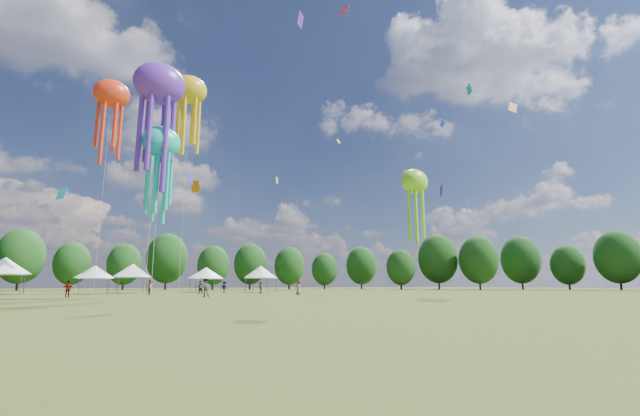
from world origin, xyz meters
TOP-DOWN VIEW (x-y plane):
  - ground at (0.00, 0.00)m, footprint 300.00×300.00m
  - spectator_near at (-2.22, 34.22)m, footprint 0.87×0.68m
  - spectators_far at (0.74, 46.59)m, footprint 24.92×18.10m
  - festival_tents at (-5.38, 55.44)m, footprint 36.96×11.34m
  - show_kites at (-4.69, 36.95)m, footprint 32.90×22.74m
  - small_kites at (-0.79, 41.57)m, footprint 75.45×69.43m
  - treeline at (-3.87, 62.51)m, footprint 201.57×95.24m

SIDE VIEW (x-z plane):
  - ground at x=0.00m, z-range 0.00..0.00m
  - spectators_far at x=0.74m, z-range -0.07..1.72m
  - spectator_near at x=-2.22m, z-range 0.00..1.75m
  - festival_tents at x=-5.38m, z-range 0.89..5.26m
  - treeline at x=-3.87m, z-range -0.17..13.26m
  - show_kites at x=-4.69m, z-range 4.44..32.57m
  - small_kites at x=-0.79m, z-range 6.60..52.98m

